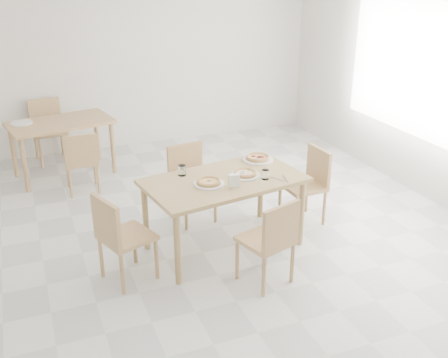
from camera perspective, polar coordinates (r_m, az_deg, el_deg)
name	(u,v)px	position (r m, az deg, el deg)	size (l,w,h in m)	color
room	(438,75)	(6.53, 22.29, 10.45)	(7.28, 7.00, 7.00)	silver
main_table	(224,186)	(5.12, 0.00, -0.81)	(1.64, 1.09, 0.75)	tan
chair_south	(272,237)	(4.62, 5.22, -6.35)	(0.51, 0.51, 0.83)	tan
chair_north	(190,177)	(5.81, -3.75, 0.23)	(0.47, 0.47, 0.85)	tan
chair_west	(119,233)	(4.73, -11.39, -5.82)	(0.54, 0.54, 0.85)	tan
chair_east	(309,180)	(5.81, 9.28, -0.09)	(0.43, 0.43, 0.84)	tan
plate_margherita	(209,184)	(4.95, -1.67, -0.53)	(0.29, 0.29, 0.02)	white
plate_mushroom	(245,175)	(5.15, 2.30, 0.40)	(0.29, 0.29, 0.02)	white
plate_pepperoni	(258,159)	(5.56, 3.69, 2.13)	(0.33, 0.33, 0.02)	white
pizza_margherita	(209,182)	(4.95, -1.67, -0.30)	(0.30, 0.30, 0.03)	#E6C36C
pizza_mushroom	(245,173)	(5.14, 2.30, 0.64)	(0.24, 0.24, 0.03)	#E6C36C
pizza_pepperoni	(258,157)	(5.55, 3.70, 2.36)	(0.33, 0.33, 0.03)	#E6C36C
tumbler_a	(182,170)	(5.16, -4.60, 0.94)	(0.08, 0.08, 0.10)	white
tumbler_b	(265,174)	(5.08, 4.51, 0.49)	(0.07, 0.07, 0.10)	white
napkin_holder	(234,181)	(4.88, 1.09, -0.23)	(0.12, 0.07, 0.13)	silver
fork_a	(278,179)	(5.10, 5.86, -0.02)	(0.01, 0.17, 0.01)	silver
fork_b	(286,179)	(5.11, 6.73, 0.00)	(0.02, 0.19, 0.01)	silver
second_table	(61,129)	(7.25, -17.34, 5.27)	(1.42, 0.98, 0.75)	tan
chair_back_s	(81,159)	(6.64, -15.26, 2.17)	(0.40, 0.40, 0.80)	tan
chair_back_n	(48,126)	(7.92, -18.62, 5.53)	(0.48, 0.48, 0.88)	tan
plate_empty	(21,123)	(7.28, -21.19, 5.71)	(0.28, 0.28, 0.02)	white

